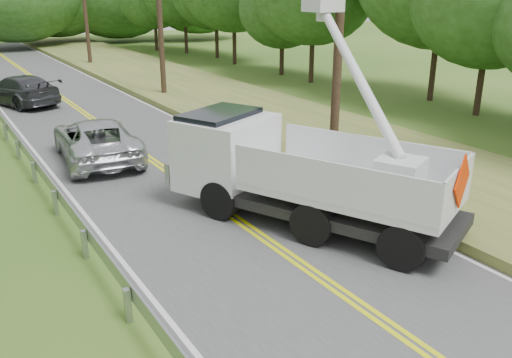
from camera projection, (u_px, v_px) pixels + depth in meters
road at (144, 155)px, 20.30m from camera, size 7.20×96.00×0.03m
guardrail at (25, 152)px, 18.85m from camera, size 0.18×48.00×0.77m
utility_poles at (220, 4)px, 23.41m from camera, size 1.60×43.30×10.00m
tall_grass_verge at (297, 127)px, 23.78m from camera, size 7.00×96.00×0.30m
bucket_truck at (280, 155)px, 14.75m from camera, size 5.96×8.05×7.42m
suv_silver at (96, 139)px, 19.50m from camera, size 3.08×5.73×1.53m
suv_darkgrey at (20, 90)px, 28.60m from camera, size 3.86×5.81×1.56m
yard_sign at (387, 167)px, 17.31m from camera, size 0.51×0.12×0.74m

